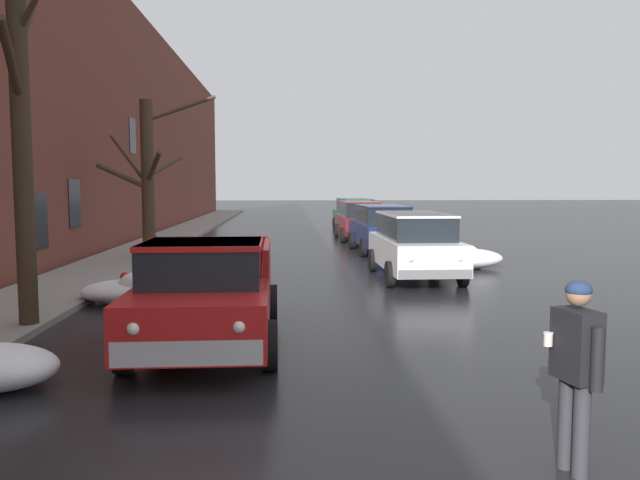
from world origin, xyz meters
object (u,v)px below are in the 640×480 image
(pickup_truck_red_approaching_near_lane, at_px, (208,292))
(suv_white_parked_kerbside_close, at_px, (414,243))
(suv_darkblue_parked_kerbside_mid, at_px, (382,227))
(pedestrian_with_coffee, at_px, (576,361))
(suv_maroon_parked_far_down_block, at_px, (359,219))
(suv_green_queued_behind_truck, at_px, (355,213))
(bare_tree_second_along_sidewalk, at_px, (20,112))
(bare_tree_mid_block, at_px, (148,178))
(fire_hydrant, at_px, (125,288))

(pickup_truck_red_approaching_near_lane, bearing_deg, suv_white_parked_kerbside_close, 55.72)
(suv_darkblue_parked_kerbside_mid, height_order, pedestrian_with_coffee, suv_darkblue_parked_kerbside_mid)
(pickup_truck_red_approaching_near_lane, distance_m, suv_maroon_parked_far_down_block, 19.85)
(suv_green_queued_behind_truck, bearing_deg, pedestrian_with_coffee, -92.36)
(bare_tree_second_along_sidewalk, distance_m, suv_white_parked_kerbside_close, 10.42)
(bare_tree_mid_block, relative_size, suv_white_parked_kerbside_close, 1.17)
(suv_darkblue_parked_kerbside_mid, bearing_deg, suv_white_parked_kerbside_close, -91.00)
(bare_tree_mid_block, bearing_deg, bare_tree_second_along_sidewalk, -89.96)
(pedestrian_with_coffee, bearing_deg, suv_darkblue_parked_kerbside_mid, 86.73)
(suv_darkblue_parked_kerbside_mid, height_order, suv_maroon_parked_far_down_block, same)
(pickup_truck_red_approaching_near_lane, relative_size, suv_darkblue_parked_kerbside_mid, 1.13)
(suv_darkblue_parked_kerbside_mid, xyz_separation_m, fire_hydrant, (-7.18, -10.12, -0.63))
(suv_green_queued_behind_truck, bearing_deg, bare_tree_second_along_sidewalk, -109.42)
(bare_tree_mid_block, distance_m, fire_hydrant, 7.86)
(suv_darkblue_parked_kerbside_mid, bearing_deg, suv_maroon_parked_far_down_block, 92.54)
(suv_darkblue_parked_kerbside_mid, height_order, fire_hydrant, suv_darkblue_parked_kerbside_mid)
(suv_white_parked_kerbside_close, bearing_deg, pedestrian_with_coffee, -94.57)
(suv_white_parked_kerbside_close, xyz_separation_m, pedestrian_with_coffee, (-0.94, -11.71, 0.05))
(bare_tree_second_along_sidewalk, xyz_separation_m, pickup_truck_red_approaching_near_lane, (3.34, -1.22, -2.99))
(pickup_truck_red_approaching_near_lane, distance_m, suv_green_queued_behind_truck, 25.65)
(suv_white_parked_kerbside_close, height_order, suv_green_queued_behind_truck, same)
(suv_maroon_parked_far_down_block, relative_size, pedestrian_with_coffee, 2.71)
(pickup_truck_red_approaching_near_lane, height_order, suv_maroon_parked_far_down_block, suv_maroon_parked_far_down_block)
(pickup_truck_red_approaching_near_lane, distance_m, suv_white_parked_kerbside_close, 8.52)
(suv_green_queued_behind_truck, bearing_deg, pickup_truck_red_approaching_near_lane, -101.45)
(bare_tree_second_along_sidewalk, distance_m, suv_darkblue_parked_kerbside_mid, 15.31)
(bare_tree_mid_block, xyz_separation_m, fire_hydrant, (1.09, -7.39, -2.47))
(suv_darkblue_parked_kerbside_mid, relative_size, suv_green_queued_behind_truck, 0.93)
(bare_tree_second_along_sidewalk, xyz_separation_m, suv_green_queued_behind_truck, (8.44, 23.93, -2.88))
(bare_tree_second_along_sidewalk, distance_m, bare_tree_mid_block, 9.88)
(suv_maroon_parked_far_down_block, distance_m, suv_green_queued_behind_truck, 5.87)
(pickup_truck_red_approaching_near_lane, bearing_deg, bare_tree_mid_block, 106.87)
(suv_white_parked_kerbside_close, bearing_deg, suv_darkblue_parked_kerbside_mid, 89.00)
(bare_tree_mid_block, bearing_deg, suv_green_queued_behind_truck, 59.08)
(pickup_truck_red_approaching_near_lane, xyz_separation_m, suv_maroon_parked_far_down_block, (4.67, 19.29, 0.11))
(pedestrian_with_coffee, distance_m, fire_hydrant, 10.36)
(suv_darkblue_parked_kerbside_mid, bearing_deg, bare_tree_mid_block, -161.67)
(suv_white_parked_kerbside_close, height_order, suv_darkblue_parked_kerbside_mid, same)
(fire_hydrant, bearing_deg, pedestrian_with_coffee, -53.67)
(suv_maroon_parked_far_down_block, bearing_deg, suv_white_parked_kerbside_close, -89.41)
(suv_green_queued_behind_truck, relative_size, pedestrian_with_coffee, 2.82)
(pedestrian_with_coffee, bearing_deg, suv_green_queued_behind_truck, 87.64)
(suv_white_parked_kerbside_close, bearing_deg, fire_hydrant, -154.42)
(suv_maroon_parked_far_down_block, bearing_deg, fire_hydrant, -113.93)
(bare_tree_mid_block, height_order, fire_hydrant, bare_tree_mid_block)
(bare_tree_second_along_sidewalk, xyz_separation_m, fire_hydrant, (1.08, 2.44, -3.51))
(bare_tree_second_along_sidewalk, distance_m, pickup_truck_red_approaching_near_lane, 4.65)
(suv_green_queued_behind_truck, relative_size, fire_hydrant, 6.99)
(suv_white_parked_kerbside_close, bearing_deg, bare_tree_second_along_sidewalk, -144.42)
(bare_tree_second_along_sidewalk, relative_size, suv_green_queued_behind_truck, 1.47)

